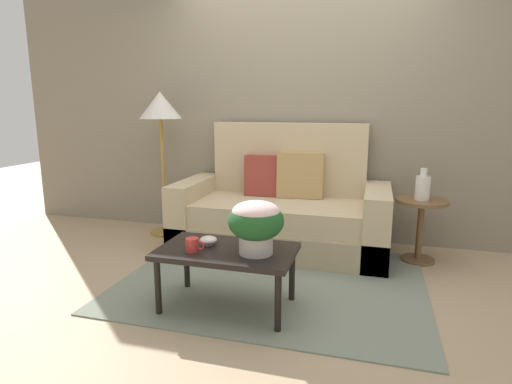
{
  "coord_description": "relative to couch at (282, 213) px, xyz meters",
  "views": [
    {
      "loc": [
        0.71,
        -3.0,
        1.34
      ],
      "look_at": [
        -0.17,
        0.08,
        0.67
      ],
      "focal_mm": 29.64,
      "sensor_mm": 36.0,
      "label": 1
    }
  ],
  "objects": [
    {
      "name": "floor_lamp",
      "position": [
        -1.27,
        0.1,
        0.9
      ],
      "size": [
        0.42,
        0.42,
        1.46
      ],
      "color": "olive",
      "rests_on": "ground"
    },
    {
      "name": "table_vase",
      "position": [
        1.21,
        -0.04,
        0.32
      ],
      "size": [
        0.12,
        0.12,
        0.27
      ],
      "color": "silver",
      "rests_on": "side_table"
    },
    {
      "name": "area_rug",
      "position": [
        0.11,
        -0.79,
        -0.34
      ],
      "size": [
        2.25,
        1.77,
        0.01
      ],
      "primitive_type": "cube",
      "color": "gray",
      "rests_on": "ground"
    },
    {
      "name": "coffee_table",
      "position": [
        -0.08,
        -1.29,
        0.03
      ],
      "size": [
        0.89,
        0.53,
        0.41
      ],
      "color": "black",
      "rests_on": "ground"
    },
    {
      "name": "wall_back",
      "position": [
        0.11,
        0.47,
        0.98
      ],
      "size": [
        6.4,
        0.12,
        2.65
      ],
      "primitive_type": "cube",
      "color": "gray",
      "rests_on": "ground"
    },
    {
      "name": "ground_plane",
      "position": [
        0.11,
        -0.76,
        -0.34
      ],
      "size": [
        14.0,
        14.0,
        0.0
      ],
      "primitive_type": "plane",
      "color": "tan"
    },
    {
      "name": "side_table",
      "position": [
        1.22,
        -0.03,
        0.04
      ],
      "size": [
        0.43,
        0.43,
        0.55
      ],
      "color": "brown",
      "rests_on": "ground"
    },
    {
      "name": "snack_bowl",
      "position": [
        -0.23,
        -1.25,
        0.11
      ],
      "size": [
        0.12,
        0.12,
        0.06
      ],
      "color": "silver",
      "rests_on": "coffee_table"
    },
    {
      "name": "couch",
      "position": [
        0.0,
        0.0,
        0.0
      ],
      "size": [
        1.93,
        0.89,
        1.16
      ],
      "color": "tan",
      "rests_on": "ground"
    },
    {
      "name": "coffee_mug",
      "position": [
        -0.28,
        -1.4,
        0.12
      ],
      "size": [
        0.13,
        0.08,
        0.09
      ],
      "color": "red",
      "rests_on": "coffee_table"
    },
    {
      "name": "potted_plant",
      "position": [
        0.12,
        -1.32,
        0.28
      ],
      "size": [
        0.35,
        0.35,
        0.34
      ],
      "color": "#B7B2A8",
      "rests_on": "coffee_table"
    }
  ]
}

